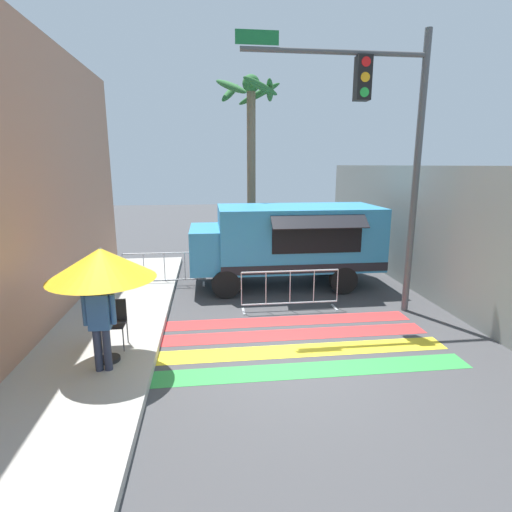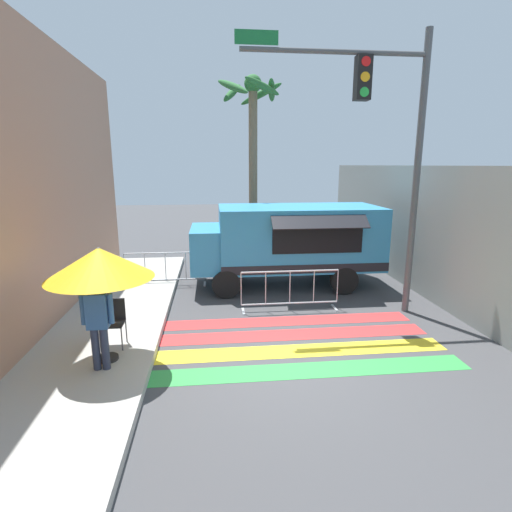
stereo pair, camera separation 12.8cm
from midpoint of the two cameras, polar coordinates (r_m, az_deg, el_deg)
ground_plane at (r=7.72m, az=4.05°, el=-14.28°), size 60.00×60.00×0.00m
sidewalk_left at (r=8.25m, az=-30.44°, el=-13.69°), size 4.40×16.00×0.16m
concrete_wall_right at (r=11.49m, az=23.71°, el=2.93°), size 0.20×16.00×3.50m
crosswalk_painted at (r=8.28m, az=3.20°, el=-12.28°), size 6.40×2.84×0.01m
food_truck at (r=11.74m, az=3.67°, el=2.43°), size 5.45×2.71×2.35m
traffic_signal_pole at (r=9.71m, az=17.76°, el=16.69°), size 4.23×0.29×6.37m
patio_umbrella at (r=7.14m, az=-21.70°, el=-1.08°), size 1.78×1.78×2.03m
folding_chair at (r=8.07m, az=-19.99°, el=-8.42°), size 0.41×0.41×0.89m
vendor_person at (r=7.09m, az=-21.89°, el=-8.53°), size 0.53×0.21×1.57m
barricade_front at (r=9.87m, az=4.51°, el=-4.91°), size 2.42×0.44×1.02m
barricade_side at (r=12.10m, az=-13.22°, el=-1.86°), size 2.39×0.44×1.02m
palm_tree at (r=14.64m, az=-1.07°, el=17.38°), size 2.45×2.48×6.53m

